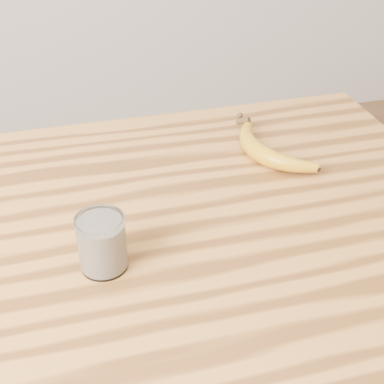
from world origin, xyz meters
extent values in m
cube|color=#B97933|center=(0.00, 0.00, 0.88)|extent=(1.20, 0.80, 0.04)
cylinder|color=brown|center=(0.54, 0.34, 0.43)|extent=(0.06, 0.06, 0.86)
cylinder|color=white|center=(-0.03, -0.06, 0.94)|extent=(0.07, 0.07, 0.09)
torus|color=white|center=(-0.03, -0.06, 0.99)|extent=(0.07, 0.07, 0.00)
cylinder|color=white|center=(-0.03, -0.06, 0.94)|extent=(0.06, 0.06, 0.07)
camera|label=1|loc=(-0.06, -0.65, 1.44)|focal=50.00mm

